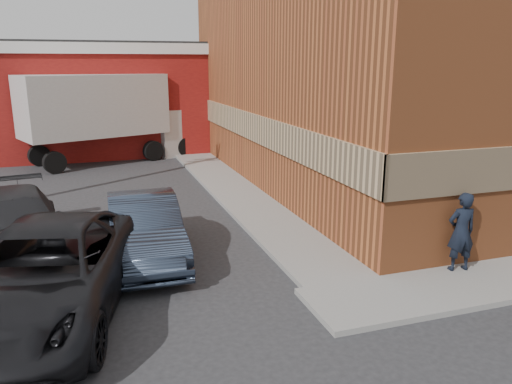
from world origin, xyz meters
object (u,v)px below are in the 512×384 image
object	(u,v)px
warehouse	(53,98)
suv_a	(44,273)
man	(461,232)
suv_b	(15,224)
sedan	(145,228)
box_truck	(111,112)
brick_building	(417,61)

from	to	relation	value
warehouse	suv_a	size ratio (longest dim) A/B	2.66
man	suv_b	world-z (taller)	man
warehouse	sedan	bearing A→B (deg)	-80.61
warehouse	box_truck	xyz separation A→B (m)	(2.75, -4.04, -0.45)
warehouse	sedan	distance (m)	17.42
warehouse	box_truck	world-z (taller)	warehouse
man	sedan	distance (m)	7.25
brick_building	sedan	size ratio (longest dim) A/B	3.96
warehouse	man	distance (m)	22.37
sedan	box_truck	world-z (taller)	box_truck
warehouse	sedan	size ratio (longest dim) A/B	3.54
brick_building	sedan	bearing A→B (deg)	-152.56
man	sedan	bearing A→B (deg)	-19.61
brick_building	suv_b	distance (m)	15.92
warehouse	box_truck	bearing A→B (deg)	-55.77
man	box_truck	world-z (taller)	box_truck
box_truck	brick_building	bearing A→B (deg)	-51.73
sedan	suv_a	size ratio (longest dim) A/B	0.75
box_truck	suv_a	bearing A→B (deg)	-118.42
brick_building	man	distance (m)	11.21
brick_building	suv_b	bearing A→B (deg)	-162.01
suv_a	sedan	bearing A→B (deg)	62.81
man	box_truck	distance (m)	17.55
man	suv_a	distance (m)	8.62
box_truck	man	bearing A→B (deg)	-88.95
box_truck	sedan	bearing A→B (deg)	-110.73
warehouse	box_truck	distance (m)	4.90
man	suv_a	world-z (taller)	man
sedan	suv_b	distance (m)	3.27
brick_building	warehouse	size ratio (longest dim) A/B	1.12
brick_building	suv_b	size ratio (longest dim) A/B	3.48
suv_a	suv_b	distance (m)	3.74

